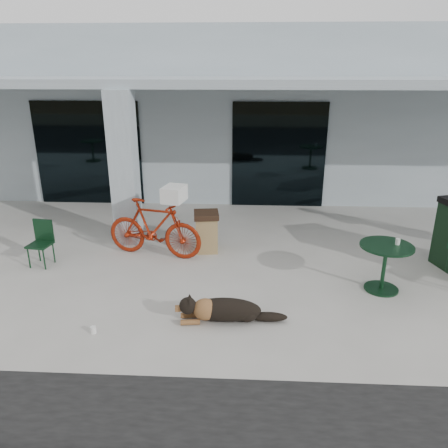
# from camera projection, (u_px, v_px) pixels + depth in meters

# --- Properties ---
(ground) EXTENTS (80.00, 80.00, 0.00)m
(ground) POSITION_uv_depth(u_px,v_px,m) (184.00, 295.00, 7.16)
(ground) COLOR #B7B4AD
(ground) RESTS_ON ground
(building) EXTENTS (22.00, 7.00, 4.50)m
(building) POSITION_uv_depth(u_px,v_px,m) (218.00, 107.00, 14.36)
(building) COLOR #ADBCC4
(building) RESTS_ON ground
(storefront_glass_left) EXTENTS (2.80, 0.06, 2.70)m
(storefront_glass_left) POSITION_uv_depth(u_px,v_px,m) (89.00, 154.00, 11.52)
(storefront_glass_left) COLOR black
(storefront_glass_left) RESTS_ON ground
(storefront_glass_right) EXTENTS (2.40, 0.06, 2.70)m
(storefront_glass_right) POSITION_uv_depth(u_px,v_px,m) (279.00, 155.00, 11.28)
(storefront_glass_right) COLOR black
(storefront_glass_right) RESTS_ON ground
(column) EXTENTS (0.50, 0.50, 3.12)m
(column) POSITION_uv_depth(u_px,v_px,m) (124.00, 169.00, 8.85)
(column) COLOR #ADBCC4
(column) RESTS_ON ground
(overhang) EXTENTS (22.00, 2.80, 0.18)m
(overhang) POSITION_uv_depth(u_px,v_px,m) (203.00, 82.00, 9.43)
(overhang) COLOR #ADBCC4
(overhang) RESTS_ON column
(bicycle) EXTENTS (2.00, 0.97, 1.16)m
(bicycle) POSITION_uv_depth(u_px,v_px,m) (154.00, 228.00, 8.46)
(bicycle) COLOR maroon
(bicycle) RESTS_ON ground
(laundry_basket) EXTENTS (0.46, 0.56, 0.29)m
(laundry_basket) POSITION_uv_depth(u_px,v_px,m) (174.00, 194.00, 8.10)
(laundry_basket) COLOR white
(laundry_basket) RESTS_ON bicycle
(dog) EXTENTS (1.25, 0.56, 0.40)m
(dog) POSITION_uv_depth(u_px,v_px,m) (226.00, 308.00, 6.39)
(dog) COLOR black
(dog) RESTS_ON ground
(cup_near_dog) EXTENTS (0.08, 0.08, 0.10)m
(cup_near_dog) POSITION_uv_depth(u_px,v_px,m) (93.00, 330.00, 6.14)
(cup_near_dog) COLOR white
(cup_near_dog) RESTS_ON ground
(cafe_chair_near) EXTENTS (0.45, 0.48, 0.86)m
(cafe_chair_near) POSITION_uv_depth(u_px,v_px,m) (40.00, 244.00, 8.09)
(cafe_chair_near) COLOR #13371E
(cafe_chair_near) RESTS_ON ground
(cafe_table_far) EXTENTS (1.12, 1.12, 0.81)m
(cafe_table_far) POSITION_uv_depth(u_px,v_px,m) (384.00, 268.00, 7.21)
(cafe_table_far) COLOR #13371E
(cafe_table_far) RESTS_ON ground
(cup_on_table) EXTENTS (0.10, 0.10, 0.10)m
(cup_on_table) POSITION_uv_depth(u_px,v_px,m) (398.00, 242.00, 7.08)
(cup_on_table) COLOR white
(cup_on_table) RESTS_ON cafe_table_far
(trash_receptacle) EXTENTS (0.54, 0.54, 0.82)m
(trash_receptacle) POSITION_uv_depth(u_px,v_px,m) (206.00, 232.00, 8.74)
(trash_receptacle) COLOR #92794C
(trash_receptacle) RESTS_ON ground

